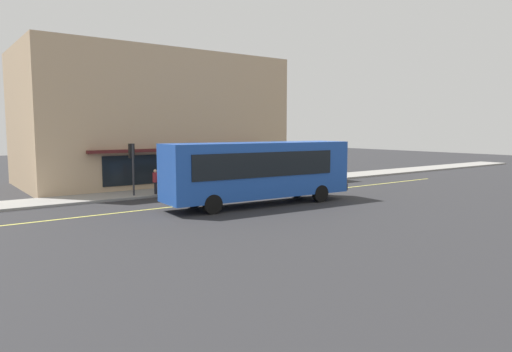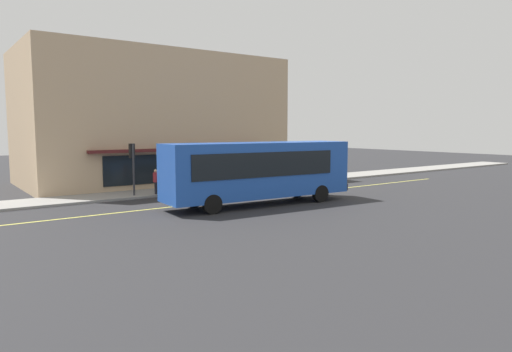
# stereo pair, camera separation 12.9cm
# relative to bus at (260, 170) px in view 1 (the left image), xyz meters

# --- Properties ---
(ground) EXTENTS (120.00, 120.00, 0.00)m
(ground) POSITION_rel_bus_xyz_m (1.65, 2.22, -1.99)
(ground) COLOR #28282B
(sidewalk) EXTENTS (80.00, 3.13, 0.15)m
(sidewalk) POSITION_rel_bus_xyz_m (1.65, 7.54, -1.91)
(sidewalk) COLOR gray
(sidewalk) RESTS_ON ground
(lane_centre_stripe) EXTENTS (36.00, 0.16, 0.01)m
(lane_centre_stripe) POSITION_rel_bus_xyz_m (1.65, 2.22, -1.98)
(lane_centre_stripe) COLOR #D8D14C
(lane_centre_stripe) RESTS_ON ground
(storefront_building) EXTENTS (19.40, 11.46, 9.95)m
(storefront_building) POSITION_rel_bus_xyz_m (-0.07, 14.53, 2.99)
(storefront_building) COLOR tan
(storefront_building) RESTS_ON ground
(bus) EXTENTS (11.26, 3.20, 3.50)m
(bus) POSITION_rel_bus_xyz_m (0.00, 0.00, 0.00)
(bus) COLOR #1E4CAD
(bus) RESTS_ON ground
(traffic_light) EXTENTS (0.30, 0.52, 3.20)m
(traffic_light) POSITION_rel_bus_xyz_m (-4.75, 6.84, 0.55)
(traffic_light) COLOR #2D2D33
(traffic_light) RESTS_ON sidewalk
(car_white) EXTENTS (4.37, 2.00, 1.52)m
(car_white) POSITION_rel_bus_xyz_m (-1.21, 4.95, -1.24)
(car_white) COLOR white
(car_white) RESTS_ON ground
(pedestrian_mid_block) EXTENTS (0.34, 0.34, 1.57)m
(pedestrian_mid_block) POSITION_rel_bus_xyz_m (-3.42, 6.41, -0.90)
(pedestrian_mid_block) COLOR black
(pedestrian_mid_block) RESTS_ON sidewalk
(pedestrian_by_curb) EXTENTS (0.34, 0.34, 1.77)m
(pedestrian_by_curb) POSITION_rel_bus_xyz_m (1.22, 6.89, -0.77)
(pedestrian_by_curb) COLOR black
(pedestrian_by_curb) RESTS_ON sidewalk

